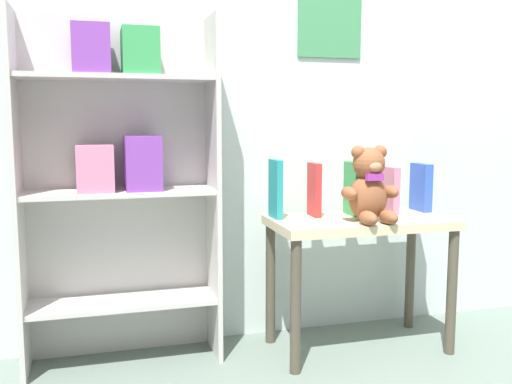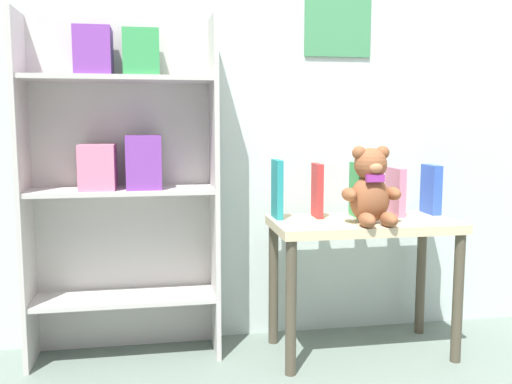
{
  "view_description": "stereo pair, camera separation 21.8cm",
  "coord_description": "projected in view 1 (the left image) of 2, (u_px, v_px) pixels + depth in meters",
  "views": [
    {
      "loc": [
        -0.94,
        -1.0,
        0.92
      ],
      "look_at": [
        -0.35,
        1.08,
        0.65
      ],
      "focal_mm": 40.0,
      "sensor_mm": 36.0,
      "label": 1
    },
    {
      "loc": [
        -0.73,
        -1.05,
        0.92
      ],
      "look_at": [
        -0.35,
        1.08,
        0.65
      ],
      "focal_mm": 40.0,
      "sensor_mm": 36.0,
      "label": 2
    }
  ],
  "objects": [
    {
      "name": "bookshelf_side",
      "position": [
        119.0,
        168.0,
        2.13
      ],
      "size": [
        0.72,
        0.24,
        1.31
      ],
      "color": "#BCB7B2",
      "rests_on": "ground_plane"
    },
    {
      "name": "book_standing_teal",
      "position": [
        276.0,
        189.0,
        2.24
      ],
      "size": [
        0.03,
        0.11,
        0.23
      ],
      "primitive_type": "cube",
      "rotation": [
        0.0,
        0.0,
        0.03
      ],
      "color": "teal",
      "rests_on": "display_table"
    },
    {
      "name": "wall_back",
      "position": [
        319.0,
        43.0,
        2.43
      ],
      "size": [
        4.8,
        0.07,
        2.5
      ],
      "color": "silver",
      "rests_on": "ground_plane"
    },
    {
      "name": "book_standing_red",
      "position": [
        314.0,
        190.0,
        2.29
      ],
      "size": [
        0.03,
        0.11,
        0.21
      ],
      "primitive_type": "cube",
      "rotation": [
        0.0,
        0.0,
        -0.04
      ],
      "color": "red",
      "rests_on": "display_table"
    },
    {
      "name": "book_standing_blue",
      "position": [
        421.0,
        187.0,
        2.42
      ],
      "size": [
        0.04,
        0.12,
        0.2
      ],
      "primitive_type": "cube",
      "rotation": [
        0.0,
        0.0,
        -0.01
      ],
      "color": "#2D51B7",
      "rests_on": "display_table"
    },
    {
      "name": "book_standing_green",
      "position": [
        353.0,
        189.0,
        2.32
      ],
      "size": [
        0.03,
        0.12,
        0.22
      ],
      "primitive_type": "cube",
      "rotation": [
        0.0,
        0.0,
        -0.01
      ],
      "color": "#33934C",
      "rests_on": "display_table"
    },
    {
      "name": "display_table",
      "position": [
        360.0,
        239.0,
        2.27
      ],
      "size": [
        0.71,
        0.37,
        0.54
      ],
      "color": "beige",
      "rests_on": "ground_plane"
    },
    {
      "name": "book_standing_pink",
      "position": [
        388.0,
        190.0,
        2.37
      ],
      "size": [
        0.03,
        0.14,
        0.19
      ],
      "primitive_type": "cube",
      "rotation": [
        0.0,
        0.0,
        0.01
      ],
      "color": "#D17093",
      "rests_on": "display_table"
    },
    {
      "name": "teddy_bear",
      "position": [
        369.0,
        187.0,
        2.17
      ],
      "size": [
        0.22,
        0.2,
        0.29
      ],
      "color": "brown",
      "rests_on": "display_table"
    }
  ]
}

